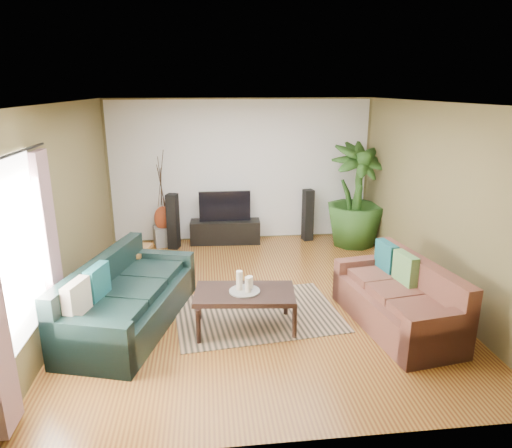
{
  "coord_description": "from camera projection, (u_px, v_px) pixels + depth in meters",
  "views": [
    {
      "loc": [
        -0.68,
        -5.87,
        2.89
      ],
      "look_at": [
        0.0,
        0.2,
        1.05
      ],
      "focal_mm": 32.0,
      "sensor_mm": 36.0,
      "label": 1
    }
  ],
  "objects": [
    {
      "name": "floor",
      "position": [
        258.0,
        299.0,
        6.49
      ],
      "size": [
        5.5,
        5.5,
        0.0
      ],
      "primitive_type": "plane",
      "color": "olive",
      "rests_on": "ground"
    },
    {
      "name": "ceiling",
      "position": [
        258.0,
        103.0,
        5.71
      ],
      "size": [
        5.5,
        5.5,
        0.0
      ],
      "primitive_type": "plane",
      "rotation": [
        3.14,
        0.0,
        0.0
      ],
      "color": "white",
      "rests_on": "ground"
    },
    {
      "name": "wall_back",
      "position": [
        241.0,
        171.0,
        8.72
      ],
      "size": [
        5.0,
        0.0,
        5.0
      ],
      "primitive_type": "plane",
      "rotation": [
        1.57,
        0.0,
        0.0
      ],
      "color": "brown",
      "rests_on": "ground"
    },
    {
      "name": "wall_front",
      "position": [
        299.0,
        297.0,
        3.48
      ],
      "size": [
        5.0,
        0.0,
        5.0
      ],
      "primitive_type": "plane",
      "rotation": [
        -1.57,
        0.0,
        0.0
      ],
      "color": "brown",
      "rests_on": "ground"
    },
    {
      "name": "wall_left",
      "position": [
        64.0,
        212.0,
        5.83
      ],
      "size": [
        0.0,
        5.5,
        5.5
      ],
      "primitive_type": "plane",
      "rotation": [
        1.57,
        0.0,
        1.57
      ],
      "color": "brown",
      "rests_on": "ground"
    },
    {
      "name": "wall_right",
      "position": [
        435.0,
        202.0,
        6.37
      ],
      "size": [
        0.0,
        5.5,
        5.5
      ],
      "primitive_type": "plane",
      "rotation": [
        1.57,
        0.0,
        -1.57
      ],
      "color": "brown",
      "rests_on": "ground"
    },
    {
      "name": "backwall_panel",
      "position": [
        241.0,
        171.0,
        8.71
      ],
      "size": [
        4.9,
        0.0,
        4.9
      ],
      "primitive_type": "plane",
      "rotation": [
        1.57,
        0.0,
        0.0
      ],
      "color": "white",
      "rests_on": "ground"
    },
    {
      "name": "window_pane",
      "position": [
        16.0,
        252.0,
        4.3
      ],
      "size": [
        0.0,
        1.8,
        1.8
      ],
      "primitive_type": "plane",
      "rotation": [
        1.57,
        0.0,
        1.57
      ],
      "color": "white",
      "rests_on": "ground"
    },
    {
      "name": "curtain_far",
      "position": [
        51.0,
        249.0,
        5.09
      ],
      "size": [
        0.08,
        0.35,
        2.2
      ],
      "primitive_type": "cube",
      "color": "gray",
      "rests_on": "ground"
    },
    {
      "name": "curtain_rod",
      "position": [
        7.0,
        156.0,
        4.04
      ],
      "size": [
        0.03,
        1.9,
        0.03
      ],
      "primitive_type": "cylinder",
      "rotation": [
        1.57,
        0.0,
        0.0
      ],
      "color": "black",
      "rests_on": "ground"
    },
    {
      "name": "sofa_left",
      "position": [
        131.0,
        293.0,
        5.67
      ],
      "size": [
        1.55,
        2.42,
        0.85
      ],
      "primitive_type": "cube",
      "rotation": [
        0.0,
        0.0,
        1.29
      ],
      "color": "black",
      "rests_on": "floor"
    },
    {
      "name": "sofa_right",
      "position": [
        396.0,
        295.0,
        5.64
      ],
      "size": [
        1.11,
        1.96,
        0.85
      ],
      "primitive_type": "cube",
      "rotation": [
        0.0,
        0.0,
        -1.41
      ],
      "color": "brown",
      "rests_on": "floor"
    },
    {
      "name": "area_rug",
      "position": [
        257.0,
        313.0,
        6.05
      ],
      "size": [
        2.28,
        1.74,
        0.01
      ],
      "primitive_type": "cube",
      "rotation": [
        0.0,
        0.0,
        0.12
      ],
      "color": "#9D7B5C",
      "rests_on": "floor"
    },
    {
      "name": "coffee_table",
      "position": [
        245.0,
        310.0,
        5.62
      ],
      "size": [
        1.28,
        0.79,
        0.5
      ],
      "primitive_type": "cube",
      "rotation": [
        0.0,
        0.0,
        -0.11
      ],
      "color": "black",
      "rests_on": "floor"
    },
    {
      "name": "candle_tray",
      "position": [
        245.0,
        291.0,
        5.55
      ],
      "size": [
        0.38,
        0.38,
        0.02
      ],
      "primitive_type": "cylinder",
      "color": "gray",
      "rests_on": "coffee_table"
    },
    {
      "name": "candle_tall",
      "position": [
        239.0,
        280.0,
        5.54
      ],
      "size": [
        0.08,
        0.08,
        0.24
      ],
      "primitive_type": "cylinder",
      "color": "white",
      "rests_on": "candle_tray"
    },
    {
      "name": "candle_mid",
      "position": [
        248.0,
        284.0,
        5.49
      ],
      "size": [
        0.08,
        0.08,
        0.19
      ],
      "primitive_type": "cylinder",
      "color": "beige",
      "rests_on": "candle_tray"
    },
    {
      "name": "candle_short",
      "position": [
        250.0,
        282.0,
        5.59
      ],
      "size": [
        0.08,
        0.08,
        0.15
      ],
      "primitive_type": "cylinder",
      "color": "white",
      "rests_on": "candle_tray"
    },
    {
      "name": "tv_stand",
      "position": [
        225.0,
        232.0,
        8.77
      ],
      "size": [
        1.34,
        0.47,
        0.44
      ],
      "primitive_type": "cube",
      "rotation": [
        0.0,
        0.0,
        -0.05
      ],
      "color": "black",
      "rests_on": "floor"
    },
    {
      "name": "television",
      "position": [
        225.0,
        206.0,
        8.62
      ],
      "size": [
        0.97,
        0.05,
        0.57
      ],
      "primitive_type": "cube",
      "color": "black",
      "rests_on": "tv_stand"
    },
    {
      "name": "speaker_left",
      "position": [
        173.0,
        221.0,
        8.39
      ],
      "size": [
        0.24,
        0.25,
        1.03
      ],
      "primitive_type": "cube",
      "rotation": [
        0.0,
        0.0,
        -0.3
      ],
      "color": "black",
      "rests_on": "floor"
    },
    {
      "name": "speaker_right",
      "position": [
        308.0,
        215.0,
        8.86
      ],
      "size": [
        0.21,
        0.23,
        1.0
      ],
      "primitive_type": "cube",
      "rotation": [
        0.0,
        0.0,
        0.17
      ],
      "color": "black",
      "rests_on": "floor"
    },
    {
      "name": "potted_plant",
      "position": [
        356.0,
        195.0,
        8.46
      ],
      "size": [
        1.32,
        1.32,
        1.92
      ],
      "primitive_type": "imported",
      "rotation": [
        0.0,
        0.0,
        0.27
      ],
      "color": "#234918",
      "rests_on": "floor"
    },
    {
      "name": "plant_pot",
      "position": [
        353.0,
        237.0,
        8.69
      ],
      "size": [
        0.35,
        0.35,
        0.28
      ],
      "primitive_type": "cylinder",
      "color": "black",
      "rests_on": "floor"
    },
    {
      "name": "pedestal",
      "position": [
        164.0,
        236.0,
        8.66
      ],
      "size": [
        0.44,
        0.44,
        0.36
      ],
      "primitive_type": "cube",
      "rotation": [
        0.0,
        0.0,
        0.25
      ],
      "color": "gray",
      "rests_on": "floor"
    },
    {
      "name": "vase",
      "position": [
        163.0,
        218.0,
        8.56
      ],
      "size": [
        0.33,
        0.33,
        0.46
      ],
      "primitive_type": "ellipsoid",
      "color": "maroon",
      "rests_on": "pedestal"
    },
    {
      "name": "side_table",
      "position": [
        130.0,
        266.0,
        6.87
      ],
      "size": [
        0.68,
        0.68,
        0.59
      ],
      "primitive_type": "cube",
      "rotation": [
        0.0,
        0.0,
        -0.25
      ],
      "color": "olive",
      "rests_on": "floor"
    }
  ]
}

